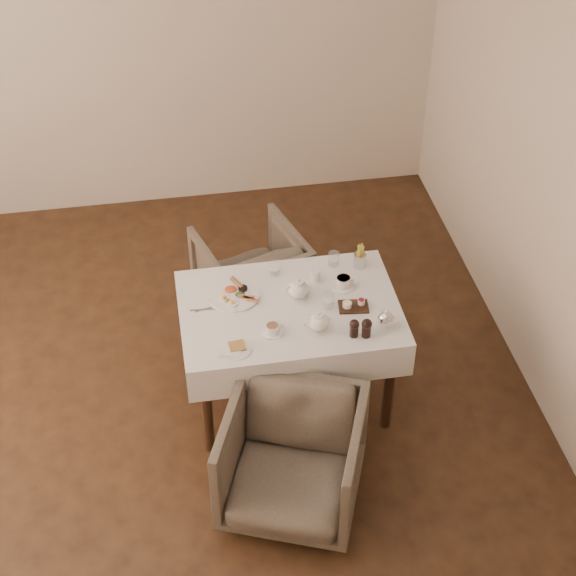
% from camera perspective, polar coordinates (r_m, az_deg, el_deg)
% --- Properties ---
extents(table, '(1.28, 0.88, 0.75)m').
position_cam_1_polar(table, '(5.21, 0.09, -2.18)').
color(table, black).
rests_on(table, ground).
extents(armchair_near, '(0.95, 0.96, 0.68)m').
position_cam_1_polar(armchair_near, '(4.88, 0.29, -11.03)').
color(armchair_near, '#4B4137').
rests_on(armchair_near, ground).
extents(armchair_far, '(0.83, 0.84, 0.62)m').
position_cam_1_polar(armchair_far, '(6.09, -2.40, 1.02)').
color(armchair_far, '#4B4137').
rests_on(armchair_far, ground).
extents(breakfast_plate, '(0.30, 0.30, 0.04)m').
position_cam_1_polar(breakfast_plate, '(5.21, -3.52, -0.41)').
color(breakfast_plate, white).
rests_on(breakfast_plate, table).
extents(side_plate, '(0.19, 0.18, 0.02)m').
position_cam_1_polar(side_plate, '(4.87, -3.49, -3.97)').
color(side_plate, white).
rests_on(side_plate, table).
extents(teapot_centre, '(0.18, 0.14, 0.14)m').
position_cam_1_polar(teapot_centre, '(5.16, 0.67, -0.00)').
color(teapot_centre, white).
rests_on(teapot_centre, table).
extents(teapot_front, '(0.17, 0.14, 0.13)m').
position_cam_1_polar(teapot_front, '(4.95, 2.00, -2.14)').
color(teapot_front, white).
rests_on(teapot_front, table).
extents(creamer, '(0.08, 0.08, 0.08)m').
position_cam_1_polar(creamer, '(5.30, 1.75, 0.86)').
color(creamer, white).
rests_on(creamer, table).
extents(teacup_near, '(0.12, 0.12, 0.06)m').
position_cam_1_polar(teacup_near, '(4.95, -1.01, -2.69)').
color(teacup_near, white).
rests_on(teacup_near, table).
extents(teacup_far, '(0.14, 0.14, 0.07)m').
position_cam_1_polar(teacup_far, '(5.26, 3.60, 0.36)').
color(teacup_far, white).
rests_on(teacup_far, table).
extents(glass_left, '(0.08, 0.08, 0.09)m').
position_cam_1_polar(glass_left, '(5.33, -0.89, 1.27)').
color(glass_left, silver).
rests_on(glass_left, table).
extents(glass_mid, '(0.07, 0.07, 0.09)m').
position_cam_1_polar(glass_mid, '(5.11, 2.66, -0.84)').
color(glass_mid, silver).
rests_on(glass_mid, table).
extents(glass_right, '(0.07, 0.07, 0.09)m').
position_cam_1_polar(glass_right, '(5.41, 2.98, 1.89)').
color(glass_right, silver).
rests_on(glass_right, table).
extents(condiment_board, '(0.18, 0.13, 0.04)m').
position_cam_1_polar(condiment_board, '(5.13, 4.23, -1.15)').
color(condiment_board, black).
rests_on(condiment_board, table).
extents(pepper_mill_left, '(0.06, 0.06, 0.12)m').
position_cam_1_polar(pepper_mill_left, '(4.92, 4.30, -2.60)').
color(pepper_mill_left, black).
rests_on(pepper_mill_left, table).
extents(pepper_mill_right, '(0.08, 0.08, 0.12)m').
position_cam_1_polar(pepper_mill_right, '(4.93, 5.10, -2.58)').
color(pepper_mill_right, black).
rests_on(pepper_mill_right, table).
extents(silver_pot, '(0.13, 0.11, 0.12)m').
position_cam_1_polar(silver_pot, '(5.00, 6.33, -1.96)').
color(silver_pot, white).
rests_on(silver_pot, table).
extents(fries_cup, '(0.08, 0.08, 0.17)m').
position_cam_1_polar(fries_cup, '(5.40, 4.68, 2.02)').
color(fries_cup, silver).
rests_on(fries_cup, table).
extents(cutlery_fork, '(0.18, 0.06, 0.00)m').
position_cam_1_polar(cutlery_fork, '(5.14, -5.10, -1.29)').
color(cutlery_fork, silver).
rests_on(cutlery_fork, table).
extents(cutlery_knife, '(0.18, 0.03, 0.00)m').
position_cam_1_polar(cutlery_knife, '(5.13, -5.36, -1.40)').
color(cutlery_knife, silver).
rests_on(cutlery_knife, table).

